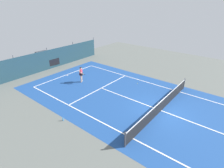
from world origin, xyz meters
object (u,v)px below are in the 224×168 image
object	(u,v)px
tennis_player	(81,74)
parked_car	(45,58)
water_bottle	(63,119)
tennis_net	(162,105)
tennis_ball_near_player	(138,83)

from	to	relation	value
tennis_player	parked_car	size ratio (longest dim) A/B	0.38
parked_car	water_bottle	distance (m)	13.78
water_bottle	tennis_player	bearing A→B (deg)	36.04
tennis_player	parked_car	distance (m)	8.20
tennis_net	water_bottle	distance (m)	7.62
tennis_ball_near_player	water_bottle	distance (m)	8.94
tennis_ball_near_player	water_bottle	size ratio (longest dim) A/B	0.28
tennis_player	tennis_ball_near_player	size ratio (longest dim) A/B	24.85
tennis_net	tennis_ball_near_player	bearing A→B (deg)	52.51
tennis_player	parked_car	world-z (taller)	parked_car
tennis_ball_near_player	water_bottle	world-z (taller)	water_bottle
tennis_player	tennis_ball_near_player	world-z (taller)	tennis_player
tennis_player	water_bottle	distance (m)	6.90
tennis_player	tennis_ball_near_player	xyz separation A→B (m)	(3.36, -4.91, -0.93)
tennis_player	tennis_net	bearing A→B (deg)	63.38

